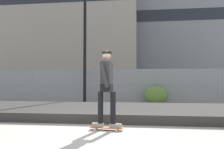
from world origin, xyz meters
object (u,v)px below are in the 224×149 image
Objects in this scene: skateboard at (107,128)px; parked_car_near at (90,86)px; street_lamp at (85,17)px; parked_car_mid at (180,86)px; shrub_left at (156,95)px; skater at (107,83)px.

parked_car_near reaches higher than skateboard.
street_lamp is 7.74m from parked_car_mid.
street_lamp is 1.70× the size of parked_car_near.
parked_car_near is 0.97× the size of parked_car_mid.
parked_car_near is 5.91m from shrub_left.
parked_car_mid is 4.14m from shrub_left.
parked_car_near is at bearing 104.70° from skater.
skater reaches higher than shrub_left.
shrub_left is (3.68, 0.19, -4.15)m from street_lamp.
skater is (-0.00, 0.00, 1.06)m from skateboard.
street_lamp reaches higher than shrub_left.
parked_car_mid reaches higher than shrub_left.
parked_car_mid is at bearing 34.78° from street_lamp.
street_lamp is 5.69m from parked_car_near.
skater is 0.40× the size of parked_car_mid.
skateboard is 0.18× the size of parked_car_mid.
parked_car_near is (-0.64, 4.21, -3.77)m from street_lamp.
parked_car_near is at bearing 176.72° from parked_car_mid.
parked_car_near is at bearing 104.70° from skateboard.
skater is at bearing -109.54° from parked_car_mid.
skateboard is at bearing -75.30° from parked_car_near.
parked_car_mid reaches higher than skateboard.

